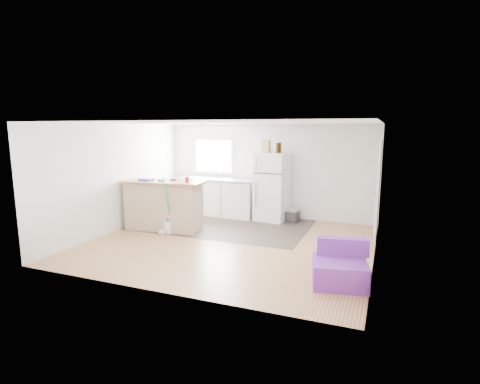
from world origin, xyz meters
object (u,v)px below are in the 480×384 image
object	(u,v)px
cleaner_jug	(168,227)
bottle_right	(280,148)
mop	(163,225)
red_cup	(187,179)
kitchen_cabinets	(217,196)
cooler	(290,215)
bottle_left	(277,148)
purple_seat	(340,268)
peninsula	(163,205)
blue_tray	(146,180)
cardboard_box	(266,147)
refrigerator	(272,187)

from	to	relation	value
cleaner_jug	bottle_right	size ratio (longest dim) A/B	1.31
mop	red_cup	xyz separation A→B (m)	(0.38, 0.41, 0.96)
kitchen_cabinets	cooler	size ratio (longest dim) A/B	4.54
red_cup	bottle_right	xyz separation A→B (m)	(1.62, 1.70, 0.64)
cooler	bottle_left	distance (m)	1.69
cooler	purple_seat	size ratio (longest dim) A/B	0.54
red_cup	cooler	bearing A→B (deg)	42.92
peninsula	blue_tray	bearing A→B (deg)	-172.75
purple_seat	red_cup	bearing A→B (deg)	143.09
cardboard_box	bottle_right	bearing A→B (deg)	1.06
mop	bottle_left	distance (m)	3.24
blue_tray	bottle_right	size ratio (longest dim) A/B	1.20
peninsula	cleaner_jug	distance (m)	0.58
bottle_left	bottle_right	xyz separation A→B (m)	(0.04, 0.08, 0.00)
bottle_left	cleaner_jug	bearing A→B (deg)	-134.98
mop	purple_seat	bearing A→B (deg)	-15.66
cooler	blue_tray	xyz separation A→B (m)	(-2.90, -1.86, 0.98)
mop	bottle_left	bearing A→B (deg)	47.85
kitchen_cabinets	purple_seat	bearing A→B (deg)	-41.45
cooler	blue_tray	bearing A→B (deg)	-133.62
kitchen_cabinets	purple_seat	xyz separation A→B (m)	(3.62, -3.39, -0.27)
blue_tray	cleaner_jug	bearing A→B (deg)	-15.61
cleaner_jug	purple_seat	bearing A→B (deg)	-26.84
cardboard_box	purple_seat	bearing A→B (deg)	-56.08
cleaner_jug	bottle_left	xyz separation A→B (m)	(1.91, 1.91, 1.68)
cooler	cardboard_box	bearing A→B (deg)	-160.41
refrigerator	cardboard_box	size ratio (longest dim) A/B	5.66
cooler	purple_seat	xyz separation A→B (m)	(1.61, -3.39, 0.07)
refrigerator	cardboard_box	bearing A→B (deg)	-158.00
cleaner_jug	red_cup	world-z (taller)	red_cup
cooler	blue_tray	world-z (taller)	blue_tray
red_cup	cardboard_box	size ratio (longest dim) A/B	0.40
cardboard_box	blue_tray	bearing A→B (deg)	-141.65
mop	refrigerator	bearing A→B (deg)	51.77
peninsula	red_cup	world-z (taller)	red_cup
blue_tray	cardboard_box	world-z (taller)	cardboard_box
blue_tray	bottle_right	distance (m)	3.25
cleaner_jug	mop	xyz separation A→B (m)	(-0.05, -0.12, 0.09)
peninsula	refrigerator	bearing A→B (deg)	35.35
kitchen_cabinets	peninsula	distance (m)	1.86
mop	blue_tray	distance (m)	1.15
cooler	bottle_right	xyz separation A→B (m)	(-0.28, -0.06, 1.66)
purple_seat	cardboard_box	bearing A→B (deg)	111.91
cooler	cardboard_box	size ratio (longest dim) A/B	1.63
blue_tray	cardboard_box	xyz separation A→B (m)	(2.27, 1.80, 0.70)
cooler	red_cup	size ratio (longest dim) A/B	4.07
refrigerator	purple_seat	world-z (taller)	refrigerator
cleaner_jug	blue_tray	size ratio (longest dim) A/B	1.10
peninsula	purple_seat	distance (m)	4.44
cooler	cleaner_jug	bearing A→B (deg)	-123.79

